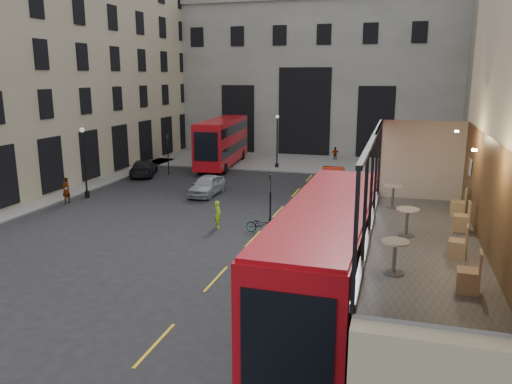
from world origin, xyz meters
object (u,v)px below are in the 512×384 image
(car_a, at_px, (207,185))
(cafe_chair_d, at_px, (458,208))
(cyclist, at_px, (218,214))
(pedestrian_c, at_px, (335,154))
(cafe_table_far, at_px, (393,193))
(cafe_table_mid, at_px, (407,218))
(pedestrian_d, at_px, (417,170))
(street_lamp_a, at_px, (85,167))
(pedestrian_b, at_px, (217,164))
(bicycle, at_px, (261,225))
(pedestrian_e, at_px, (66,191))
(cafe_chair_b, at_px, (458,248))
(cafe_table_near, at_px, (395,252))
(bus_near, at_px, (327,261))
(pedestrian_a, at_px, (208,154))
(bus_far, at_px, (222,140))
(street_lamp_b, at_px, (277,145))
(cafe_chair_a, at_px, (468,279))
(car_c, at_px, (144,168))
(cafe_chair_c, at_px, (461,222))
(traffic_light_far, at_px, (168,149))
(car_b, at_px, (332,178))
(traffic_light_near, at_px, (270,199))

(car_a, relative_size, cafe_chair_d, 4.89)
(cyclist, bearing_deg, pedestrian_c, -32.13)
(cyclist, relative_size, cafe_table_far, 2.14)
(cafe_table_mid, bearing_deg, pedestrian_d, 87.53)
(pedestrian_d, bearing_deg, street_lamp_a, 91.41)
(pedestrian_b, bearing_deg, bicycle, -130.34)
(pedestrian_e, height_order, cafe_chair_d, cafe_chair_d)
(street_lamp_a, xyz_separation_m, cyclist, (12.32, -4.50, -1.56))
(pedestrian_c, xyz_separation_m, cafe_chair_b, (8.18, -41.22, 4.10))
(pedestrian_d, bearing_deg, cafe_chair_d, 150.85)
(pedestrian_c, bearing_deg, car_a, 51.49)
(car_a, relative_size, pedestrian_c, 2.93)
(cafe_chair_b, bearing_deg, cafe_table_near, -135.23)
(bus_near, distance_m, pedestrian_a, 37.22)
(bus_near, relative_size, cafe_chair_b, 13.86)
(cafe_table_near, bearing_deg, bus_far, 115.51)
(street_lamp_b, distance_m, bus_near, 32.89)
(cafe_table_near, distance_m, cafe_chair_a, 1.65)
(pedestrian_d, xyz_separation_m, cafe_chair_d, (0.24, -29.77, 4.10))
(pedestrian_d, xyz_separation_m, cafe_table_far, (-1.84, -29.20, 4.34))
(pedestrian_b, xyz_separation_m, cafe_table_far, (16.25, -25.99, 4.16))
(bus_near, bearing_deg, cafe_chair_a, -57.22)
(car_c, bearing_deg, cafe_chair_d, 116.14)
(car_a, distance_m, cyclist, 8.73)
(pedestrian_e, bearing_deg, street_lamp_a, 179.84)
(cafe_table_near, height_order, cafe_table_mid, cafe_table_near)
(pedestrian_d, bearing_deg, pedestrian_e, 94.32)
(pedestrian_d, bearing_deg, car_a, 95.85)
(bicycle, relative_size, cafe_table_mid, 2.29)
(bus_near, relative_size, cafe_chair_d, 13.21)
(cafe_chair_b, distance_m, cafe_chair_c, 2.47)
(bus_far, relative_size, pedestrian_b, 6.36)
(bus_far, relative_size, cafe_chair_c, 13.58)
(car_a, relative_size, cafe_chair_c, 5.02)
(pedestrian_d, bearing_deg, cafe_table_far, 146.77)
(cyclist, bearing_deg, pedestrian_b, -3.54)
(cafe_table_far, bearing_deg, pedestrian_d, 86.39)
(bus_near, height_order, cafe_chair_d, cafe_chair_d)
(traffic_light_far, distance_m, cafe_table_near, 37.17)
(car_b, distance_m, cafe_chair_a, 31.09)
(traffic_light_near, bearing_deg, street_lamp_a, 159.44)
(pedestrian_a, bearing_deg, bus_far, -25.00)
(cafe_table_far, bearing_deg, pedestrian_c, 100.11)
(traffic_light_far, bearing_deg, cafe_chair_a, -54.60)
(street_lamp_a, bearing_deg, pedestrian_c, 53.86)
(traffic_light_far, relative_size, cafe_chair_a, 4.11)
(cafe_table_far, bearing_deg, car_c, 133.92)
(bus_far, distance_m, cafe_table_mid, 37.85)
(pedestrian_d, height_order, cafe_chair_c, cafe_chair_c)
(bus_far, height_order, car_a, bus_far)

